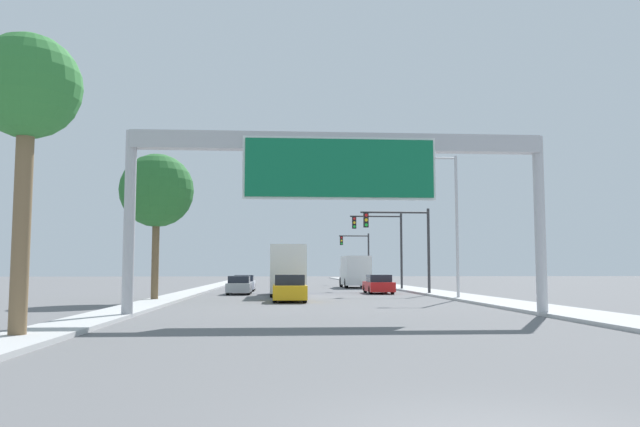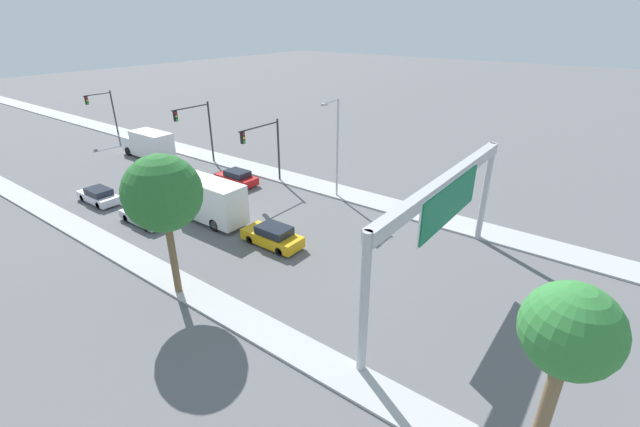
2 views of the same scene
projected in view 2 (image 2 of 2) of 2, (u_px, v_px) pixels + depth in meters
name	position (u px, v px, depth m)	size (l,w,h in m)	color
sidewalk_right	(159.00, 143.00, 55.75)	(3.00, 120.00, 0.15)	#B3B3B3
sign_gantry	(446.00, 199.00, 23.43)	(16.83, 0.73, 7.30)	#B2B2B7
car_mid_center	(237.00, 178.00, 41.91)	(1.86, 4.43, 1.43)	red
car_near_right	(145.00, 216.00, 33.93)	(1.71, 4.53, 1.35)	#A5A8AD
car_far_right	(99.00, 196.00, 37.78)	(1.76, 4.42, 1.35)	silver
car_mid_right	(273.00, 236.00, 30.67)	(1.88, 4.60, 1.54)	gold
truck_box_primary	(149.00, 144.00, 49.48)	(2.44, 7.26, 3.12)	white
truck_box_secondary	(203.00, 199.00, 34.36)	(2.32, 8.90, 3.45)	navy
traffic_light_near_intersection	(267.00, 143.00, 40.09)	(5.07, 0.32, 6.26)	#2D2D30
traffic_light_mid_block	(199.00, 124.00, 45.57)	(4.66, 0.32, 6.81)	#2D2D30
traffic_light_far_intersection	(105.00, 107.00, 56.88)	(3.67, 0.32, 6.13)	#2D2D30
palm_tree_foreground	(569.00, 336.00, 12.39)	(2.88, 2.88, 8.29)	brown
palm_tree_background	(163.00, 194.00, 22.96)	(4.27, 4.27, 8.57)	brown
street_lamp_right	(336.00, 142.00, 36.99)	(2.34, 0.28, 8.89)	#B2B2B7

